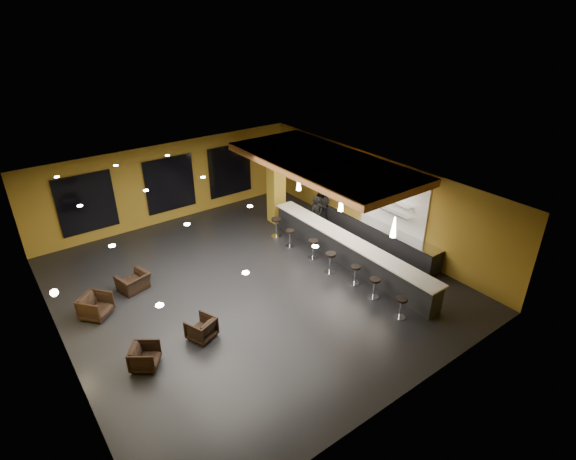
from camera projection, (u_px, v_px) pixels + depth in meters
floor at (251, 285)px, 15.73m from camera, size 12.00×13.00×0.10m
ceiling at (246, 189)px, 14.09m from camera, size 12.00×13.00×0.10m
wall_back at (169, 182)px, 19.59m from camera, size 12.00×0.10×3.50m
wall_front at (401, 350)px, 10.23m from camera, size 12.00×0.10×3.50m
wall_left at (52, 305)px, 11.71m from camera, size 0.10×13.00×3.50m
wall_right at (376, 197)px, 18.11m from camera, size 0.10×13.00×3.50m
wood_soffit at (323, 163)px, 17.01m from camera, size 3.60×8.00×0.28m
window_left at (86, 204)px, 17.68m from camera, size 2.20×0.06×2.40m
window_center at (170, 184)px, 19.54m from camera, size 2.20×0.06×2.40m
window_right at (230, 170)px, 21.12m from camera, size 2.20×0.06×2.40m
tile_backsplash at (394, 200)px, 17.24m from camera, size 0.06×3.20×2.40m
bar_counter at (348, 252)px, 16.70m from camera, size 0.60×8.00×1.00m
bar_top at (348, 239)px, 16.46m from camera, size 0.78×8.10×0.05m
prep_counter at (375, 234)px, 18.15m from camera, size 0.70×6.00×0.86m
prep_top at (376, 224)px, 17.94m from camera, size 0.72×6.00×0.03m
wall_shelf_lower at (394, 212)px, 17.20m from camera, size 0.30×1.50×0.03m
wall_shelf_upper at (396, 201)px, 17.00m from camera, size 0.30×1.50×0.03m
column at (276, 184)px, 19.42m from camera, size 0.60×0.60×3.50m
wall_sconce at (54, 293)px, 12.13m from camera, size 0.22×0.22×0.22m
pendant_0 at (394, 227)px, 14.42m from camera, size 0.20×0.20×0.70m
pendant_1 at (341, 202)px, 16.21m from camera, size 0.20×0.20×0.70m
pendant_2 at (299, 182)px, 18.00m from camera, size 0.20×0.20×0.70m
staff_a at (316, 215)px, 18.74m from camera, size 0.63×0.43×1.69m
staff_b at (323, 204)px, 19.62m from camera, size 0.96×0.80×1.78m
staff_c at (322, 205)px, 19.64m from camera, size 0.89×0.61×1.75m
armchair_a at (145, 357)px, 12.03m from camera, size 1.01×1.01×0.67m
armchair_b at (201, 328)px, 13.06m from camera, size 0.94×0.95×0.67m
armchair_c at (96, 306)px, 13.93m from camera, size 1.16×1.16×0.76m
armchair_d at (133, 282)px, 15.25m from camera, size 1.13×1.05×0.62m
bar_stool_0 at (401, 305)px, 13.83m from camera, size 0.37×0.37×0.73m
bar_stool_1 at (374, 286)px, 14.78m from camera, size 0.37×0.37×0.73m
bar_stool_2 at (355, 272)px, 15.51m from camera, size 0.36×0.36×0.71m
bar_stool_3 at (330, 260)px, 16.13m from camera, size 0.41×0.41×0.81m
bar_stool_4 at (313, 247)px, 17.06m from camera, size 0.39×0.39×0.77m
bar_stool_5 at (290, 236)px, 17.88m from camera, size 0.37×0.37×0.73m
bar_stool_6 at (276, 225)px, 18.60m from camera, size 0.42×0.42×0.83m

